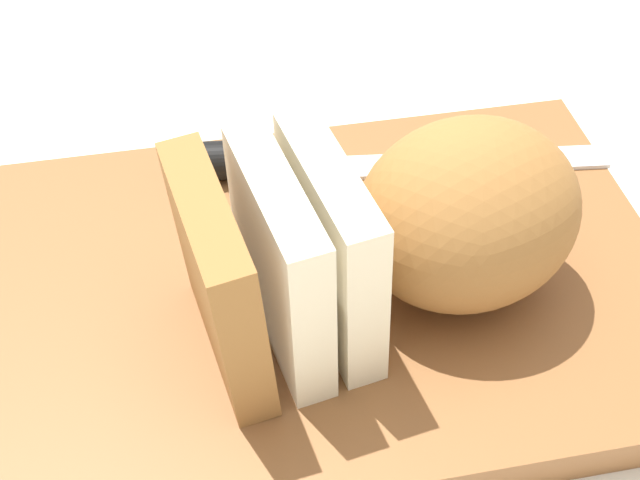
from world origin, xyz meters
The scene contains 7 objects.
ground_plane centered at (0.00, 0.00, 0.00)m, with size 3.00×3.00×0.00m, color silver.
cutting_board centered at (0.00, 0.00, 0.01)m, with size 0.40×0.28×0.02m, color brown.
bread_loaf centered at (-0.04, 0.02, 0.08)m, with size 0.22×0.13×0.11m.
bread_knife centered at (0.00, -0.09, 0.03)m, with size 0.27×0.06×0.03m.
crumb_near_knife centered at (-0.03, -0.02, 0.03)m, with size 0.01×0.01×0.01m, color #996633.
crumb_near_loaf centered at (-0.04, 0.01, 0.03)m, with size 0.01×0.01×0.01m, color #996633.
crumb_stray_left centered at (0.04, -0.06, 0.02)m, with size 0.00×0.00×0.00m, color #996633.
Camera 1 is at (0.07, 0.34, 0.39)m, focal length 50.02 mm.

